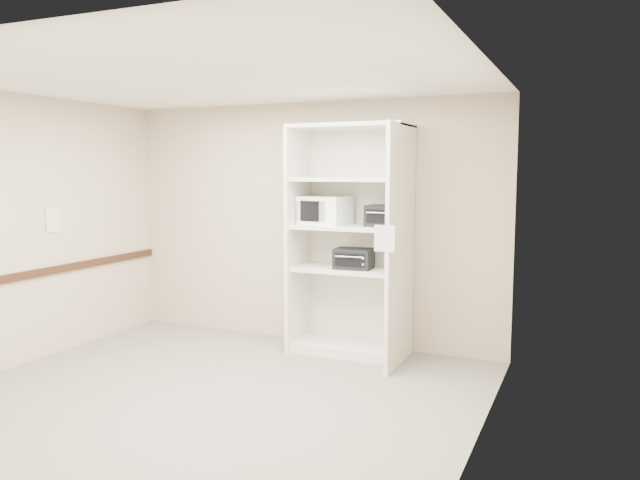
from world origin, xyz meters
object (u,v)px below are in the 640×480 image
at_px(toaster_oven_upper, 386,216).
at_px(toaster_oven_lower, 354,259).
at_px(shelving_unit, 354,248).
at_px(microwave, 325,210).

height_order(toaster_oven_upper, toaster_oven_lower, toaster_oven_upper).
relative_size(shelving_unit, toaster_oven_lower, 6.31).
distance_m(shelving_unit, toaster_oven_upper, 0.48).
relative_size(shelving_unit, microwave, 4.86).
xyz_separation_m(shelving_unit, toaster_oven_upper, (0.33, 0.03, 0.35)).
bearing_deg(shelving_unit, microwave, 177.49).
bearing_deg(toaster_oven_upper, toaster_oven_lower, -164.55).
distance_m(microwave, toaster_oven_lower, 0.61).
bearing_deg(microwave, toaster_oven_upper, 9.00).
bearing_deg(shelving_unit, toaster_oven_upper, 5.36).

